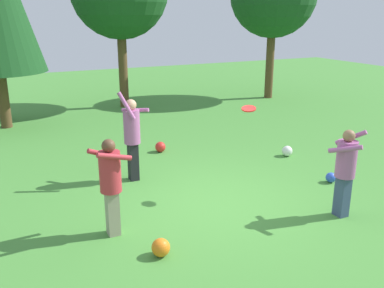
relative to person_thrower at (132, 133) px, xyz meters
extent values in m
plane|color=#478C38|center=(1.06, -1.79, -1.05)|extent=(40.00, 40.00, 0.00)
cube|color=black|center=(0.00, 0.00, -0.64)|extent=(0.19, 0.22, 0.82)
cylinder|color=#A85693|center=(0.00, 0.00, 0.13)|extent=(0.34, 0.34, 0.71)
sphere|color=tan|center=(0.00, 0.00, 0.58)|extent=(0.23, 0.23, 0.23)
cylinder|color=#A85693|center=(0.14, 0.15, 0.43)|extent=(0.50, 0.48, 0.13)
cylinder|color=#A85693|center=(-0.14, -0.15, 0.60)|extent=(0.33, 0.32, 0.56)
cube|color=#38476B|center=(2.76, -3.19, -0.68)|extent=(0.19, 0.22, 0.73)
cylinder|color=#A85693|center=(2.76, -3.19, 0.00)|extent=(0.34, 0.34, 0.64)
sphere|color=#8C6647|center=(2.76, -3.19, 0.42)|extent=(0.21, 0.21, 0.21)
cylinder|color=#A85693|center=(2.59, -3.30, 0.24)|extent=(0.36, 0.50, 0.23)
cylinder|color=#A85693|center=(2.92, -3.08, 0.33)|extent=(0.35, 0.47, 0.34)
cube|color=gray|center=(-1.03, -2.09, -0.67)|extent=(0.19, 0.22, 0.75)
cylinder|color=#B72D38|center=(-1.03, -2.09, 0.03)|extent=(0.34, 0.34, 0.65)
sphere|color=brown|center=(-1.03, -2.09, 0.45)|extent=(0.21, 0.21, 0.21)
cylinder|color=#B72D38|center=(-1.06, -1.89, 0.25)|extent=(0.55, 0.16, 0.29)
cylinder|color=#B72D38|center=(-1.00, -2.29, 0.33)|extent=(0.56, 0.16, 0.22)
cylinder|color=red|center=(1.75, -1.66, 0.67)|extent=(0.38, 0.38, 0.08)
sphere|color=white|center=(3.93, -0.17, -0.92)|extent=(0.26, 0.26, 0.26)
sphere|color=red|center=(1.20, 1.50, -0.91)|extent=(0.27, 0.27, 0.27)
sphere|color=blue|center=(3.68, -1.95, -0.94)|extent=(0.22, 0.22, 0.22)
sphere|color=orange|center=(-0.58, -3.03, -0.91)|extent=(0.28, 0.28, 0.28)
cylinder|color=brown|center=(2.01, 7.17, 0.53)|extent=(0.33, 0.33, 3.16)
cylinder|color=brown|center=(-2.20, 5.85, 0.51)|extent=(0.33, 0.33, 3.11)
cylinder|color=brown|center=(7.94, 6.29, 0.50)|extent=(0.33, 0.33, 3.09)
camera|label=1|loc=(-2.55, -8.17, 2.40)|focal=39.77mm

